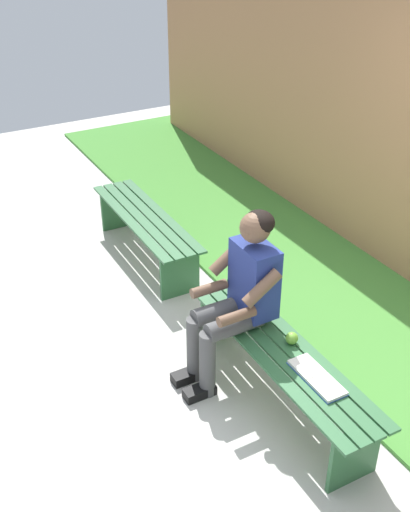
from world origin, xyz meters
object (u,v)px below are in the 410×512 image
(person_seated, at_px, (238,293))
(apple, at_px, (292,338))
(bench_far, at_px, (146,227))
(book_open, at_px, (317,378))
(bench_near, at_px, (281,362))

(person_seated, distance_m, apple, 0.45)
(bench_far, bearing_deg, book_open, -179.37)
(bench_near, relative_size, book_open, 4.24)
(bench_near, xyz_separation_m, book_open, (-0.33, -0.03, 0.11))
(bench_near, bearing_deg, bench_far, -0.00)
(book_open, bearing_deg, bench_near, 5.11)
(bench_near, xyz_separation_m, person_seated, (0.38, 0.10, 0.34))
(apple, bearing_deg, book_open, 169.57)
(bench_far, relative_size, apple, 19.45)
(apple, bearing_deg, person_seated, 28.11)
(bench_far, bearing_deg, bench_near, 180.00)
(bench_far, bearing_deg, person_seated, 176.72)
(apple, xyz_separation_m, book_open, (-0.35, 0.06, -0.03))
(bench_near, height_order, bench_far, same)
(bench_far, xyz_separation_m, book_open, (-2.43, -0.03, 0.11))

